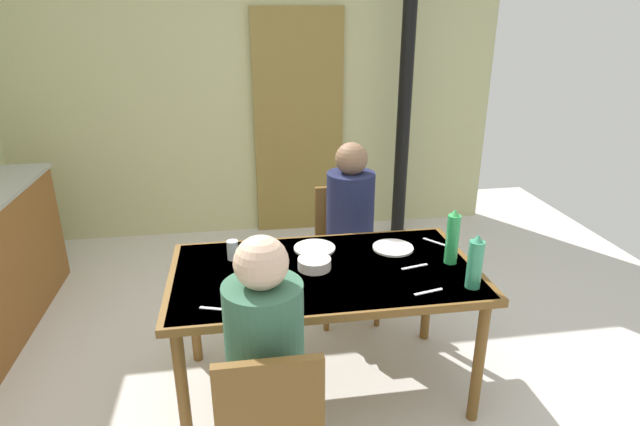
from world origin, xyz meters
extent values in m
plane|color=silver|center=(0.00, 0.00, 0.00)|extent=(6.32, 6.32, 0.00)
cube|color=#C0C089|center=(0.00, 2.43, 1.31)|extent=(4.48, 0.10, 2.63)
cube|color=olive|center=(0.43, 2.35, 1.00)|extent=(0.80, 0.05, 2.00)
cylinder|color=black|center=(1.32, 2.08, 1.31)|extent=(0.12, 0.12, 2.63)
cube|color=brown|center=(0.28, 0.05, 0.71)|extent=(1.56, 0.86, 0.04)
cube|color=#DBA88F|center=(0.28, 0.05, 0.73)|extent=(1.49, 0.82, 0.00)
cylinder|color=brown|center=(-0.43, -0.31, 0.34)|extent=(0.06, 0.06, 0.69)
cylinder|color=brown|center=(0.99, -0.31, 0.34)|extent=(0.06, 0.06, 0.69)
cylinder|color=brown|center=(-0.43, 0.41, 0.34)|extent=(0.06, 0.06, 0.69)
cylinder|color=brown|center=(0.99, 0.41, 0.34)|extent=(0.06, 0.06, 0.69)
cube|color=brown|center=(-0.06, -0.66, 0.45)|extent=(0.40, 0.40, 0.04)
cube|color=brown|center=(-0.06, -0.84, 0.66)|extent=(0.38, 0.04, 0.42)
cube|color=brown|center=(0.55, 0.76, 0.45)|extent=(0.40, 0.40, 0.04)
cube|color=brown|center=(0.55, 0.94, 0.66)|extent=(0.38, 0.04, 0.42)
cylinder|color=brown|center=(0.72, 0.59, 0.21)|extent=(0.04, 0.04, 0.41)
cylinder|color=brown|center=(0.38, 0.59, 0.21)|extent=(0.04, 0.04, 0.41)
cylinder|color=brown|center=(0.72, 0.93, 0.21)|extent=(0.04, 0.04, 0.41)
cylinder|color=brown|center=(0.38, 0.93, 0.21)|extent=(0.04, 0.04, 0.41)
cube|color=#3A644B|center=(-0.06, -0.50, 0.51)|extent=(0.30, 0.22, 0.12)
cylinder|color=#38664C|center=(-0.06, -0.61, 0.77)|extent=(0.30, 0.30, 0.52)
sphere|color=beige|center=(-0.06, -0.61, 1.12)|extent=(0.20, 0.20, 0.20)
cube|color=#1F2D4D|center=(0.55, 0.60, 0.51)|extent=(0.30, 0.22, 0.12)
cylinder|color=#1E2347|center=(0.55, 0.71, 0.77)|extent=(0.30, 0.30, 0.52)
sphere|color=#846047|center=(0.55, 0.71, 1.12)|extent=(0.20, 0.20, 0.20)
cylinder|color=#369368|center=(0.94, -0.24, 0.85)|extent=(0.07, 0.07, 0.24)
cone|color=#3D9672|center=(0.94, -0.24, 0.98)|extent=(0.05, 0.05, 0.03)
cylinder|color=green|center=(0.94, 0.02, 0.86)|extent=(0.07, 0.07, 0.26)
cone|color=green|center=(0.94, 0.02, 1.01)|extent=(0.05, 0.05, 0.04)
cylinder|color=white|center=(0.23, 0.07, 0.76)|extent=(0.17, 0.17, 0.05)
cylinder|color=white|center=(0.26, 0.29, 0.73)|extent=(0.23, 0.23, 0.01)
cylinder|color=white|center=(0.69, 0.23, 0.73)|extent=(0.22, 0.22, 0.01)
cylinder|color=silver|center=(-0.18, 0.24, 0.78)|extent=(0.06, 0.06, 0.10)
cube|color=silver|center=(0.72, -0.26, 0.73)|extent=(0.15, 0.05, 0.00)
cube|color=silver|center=(-0.26, -0.25, 0.73)|extent=(0.15, 0.06, 0.00)
cube|color=silver|center=(0.74, 0.00, 0.73)|extent=(0.15, 0.05, 0.00)
cube|color=silver|center=(0.95, 0.28, 0.73)|extent=(0.10, 0.13, 0.00)
camera|label=1|loc=(-0.12, -2.28, 1.95)|focal=29.23mm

